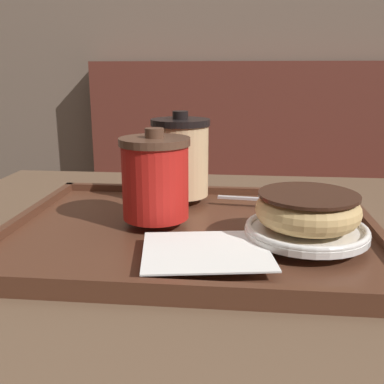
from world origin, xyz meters
name	(u,v)px	position (x,y,z in m)	size (l,w,h in m)	color
wall_behind	(220,2)	(0.00, 1.10, 1.20)	(8.00, 0.05, 2.40)	#7A6656
booth_bench	(252,264)	(0.14, 0.87, 0.32)	(1.17, 0.44, 1.00)	brown
cafe_table	(183,346)	(0.00, 0.00, 0.56)	(0.85, 0.75, 0.74)	brown
serving_tray	(192,232)	(0.01, -0.01, 0.75)	(0.50, 0.38, 0.02)	#512D1E
napkin_paper	(206,251)	(0.04, -0.12, 0.77)	(0.16, 0.14, 0.00)	white
coffee_cup_front	(155,178)	(-0.04, -0.01, 0.83)	(0.10, 0.10, 0.12)	red
coffee_cup_rear	(181,157)	(-0.02, 0.12, 0.83)	(0.09, 0.09, 0.14)	#E0B784
plate_with_chocolate_donut	(306,230)	(0.16, -0.06, 0.78)	(0.15, 0.15, 0.01)	white
donut_chocolate_glazed	(308,209)	(0.16, -0.06, 0.80)	(0.13, 0.13, 0.04)	#DBB270
spoon	(279,199)	(0.14, 0.09, 0.77)	(0.13, 0.03, 0.01)	silver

